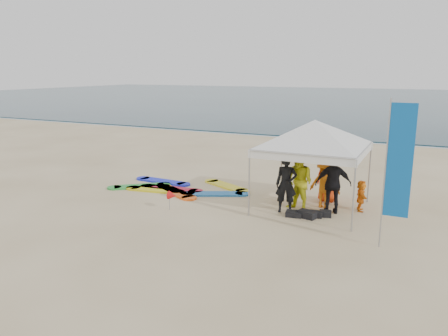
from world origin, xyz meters
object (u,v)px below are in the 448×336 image
object	(u,v)px
person_orange_b	(328,177)
person_seated	(361,196)
person_black_a	(286,184)
person_yellow	(299,182)
marker_pennant	(172,196)
person_black_b	(333,184)
canopy_tent	(315,120)
feather_flag	(398,163)
person_orange_a	(325,184)
surfboard_spread	(178,188)

from	to	relation	value
person_orange_b	person_seated	bearing A→B (deg)	159.55
person_black_a	person_yellow	bearing A→B (deg)	24.79
person_seated	marker_pennant	xyz separation A→B (m)	(-5.53, -2.59, -0.01)
person_black_b	canopy_tent	bearing A→B (deg)	-29.28
canopy_tent	person_black_b	bearing A→B (deg)	-12.06
person_black_b	feather_flag	xyz separation A→B (m)	(1.98, -2.23, 1.30)
person_orange_a	surfboard_spread	world-z (taller)	person_orange_a
canopy_tent	marker_pennant	world-z (taller)	canopy_tent
person_orange_b	canopy_tent	size ratio (longest dim) A/B	0.38
canopy_tent	marker_pennant	xyz separation A→B (m)	(-4.03, -2.12, -2.43)
person_yellow	marker_pennant	distance (m)	4.13
person_seated	surfboard_spread	distance (m)	6.77
person_black_a	marker_pennant	size ratio (longest dim) A/B	2.91
person_black_b	surfboard_spread	world-z (taller)	person_black_b
person_seated	marker_pennant	world-z (taller)	person_seated
feather_flag	surfboard_spread	world-z (taller)	feather_flag
person_orange_b	person_seated	xyz separation A→B (m)	(1.21, -0.60, -0.34)
person_seated	canopy_tent	world-z (taller)	canopy_tent
person_orange_a	person_black_a	bearing A→B (deg)	52.51
person_black_a	canopy_tent	size ratio (longest dim) A/B	0.42
person_orange_a	canopy_tent	world-z (taller)	canopy_tent
person_orange_b	feather_flag	xyz separation A→B (m)	(2.41, -3.45, 1.40)
person_black_b	person_orange_b	distance (m)	1.30
person_seated	surfboard_spread	size ratio (longest dim) A/B	0.20
marker_pennant	surfboard_spread	world-z (taller)	marker_pennant
marker_pennant	person_seated	bearing A→B (deg)	25.10
surfboard_spread	person_black_a	bearing A→B (deg)	-10.64
person_black_b	person_black_a	bearing A→B (deg)	4.14
person_black_b	feather_flag	distance (m)	3.25
person_orange_a	feather_flag	xyz separation A→B (m)	(2.35, -2.71, 1.45)
person_orange_b	marker_pennant	bearing A→B (deg)	42.49
canopy_tent	feather_flag	bearing A→B (deg)	-41.40
marker_pennant	canopy_tent	bearing A→B (deg)	27.77
person_orange_b	feather_flag	distance (m)	4.44
person_orange_a	surfboard_spread	size ratio (longest dim) A/B	0.31
person_black_a	person_orange_a	bearing A→B (deg)	28.94
person_yellow	canopy_tent	world-z (taller)	canopy_tent
person_seated	marker_pennant	distance (m)	6.11
person_yellow	person_seated	world-z (taller)	person_yellow
canopy_tent	person_seated	bearing A→B (deg)	17.34
person_orange_b	person_seated	size ratio (longest dim) A/B	1.67
person_orange_a	marker_pennant	distance (m)	5.03
person_orange_b	feather_flag	world-z (taller)	feather_flag
feather_flag	marker_pennant	xyz separation A→B (m)	(-6.73, 0.26, -1.76)
person_yellow	person_seated	distance (m)	2.06
person_black_b	surfboard_spread	distance (m)	6.04
person_black_b	person_orange_a	bearing A→B (deg)	-69.42
person_orange_a	surfboard_spread	distance (m)	5.65
person_orange_a	person_seated	size ratio (longest dim) A/B	1.58
person_black_a	feather_flag	size ratio (longest dim) A/B	0.48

